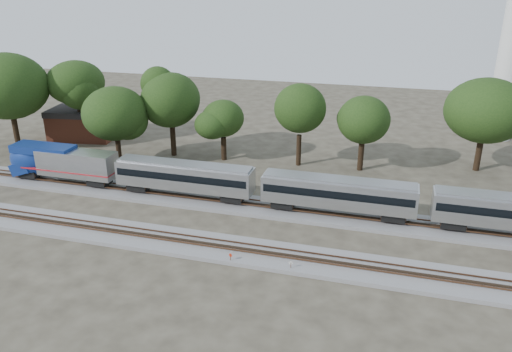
% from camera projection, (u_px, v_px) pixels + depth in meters
% --- Properties ---
extents(ground, '(160.00, 160.00, 0.00)m').
position_uv_depth(ground, '(197.00, 226.00, 52.89)').
color(ground, '#383328').
rests_on(ground, ground).
extents(track_far, '(160.00, 5.00, 0.73)m').
position_uv_depth(track_far, '(216.00, 202.00, 58.18)').
color(track_far, slate).
rests_on(track_far, ground).
extents(track_near, '(160.00, 5.00, 0.73)m').
position_uv_depth(track_near, '(181.00, 242.00, 49.24)').
color(track_near, slate).
rests_on(track_near, ground).
extents(switch_stand_red, '(0.33, 0.15, 1.08)m').
position_uv_depth(switch_stand_red, '(231.00, 257.00, 45.64)').
color(switch_stand_red, '#512D19').
rests_on(switch_stand_red, ground).
extents(switch_stand_white, '(0.33, 0.12, 1.05)m').
position_uv_depth(switch_stand_white, '(291.00, 265.00, 44.45)').
color(switch_stand_white, '#512D19').
rests_on(switch_stand_white, ground).
extents(switch_lever, '(0.56, 0.41, 0.30)m').
position_uv_depth(switch_lever, '(253.00, 262.00, 45.97)').
color(switch_lever, '#512D19').
rests_on(switch_lever, ground).
extents(brick_building, '(11.18, 8.68, 4.90)m').
position_uv_depth(brick_building, '(84.00, 123.00, 81.40)').
color(brick_building, brown).
rests_on(brick_building, ground).
extents(tree_0, '(9.78, 9.78, 13.79)m').
position_uv_depth(tree_0, '(8.00, 86.00, 73.55)').
color(tree_0, black).
rests_on(tree_0, ground).
extents(tree_1, '(9.64, 9.64, 13.59)m').
position_uv_depth(tree_1, '(76.00, 82.00, 76.95)').
color(tree_1, black).
rests_on(tree_1, ground).
extents(tree_2, '(7.48, 7.48, 10.55)m').
position_uv_depth(tree_2, '(115.00, 114.00, 67.71)').
color(tree_2, black).
rests_on(tree_2, ground).
extents(tree_3, '(8.43, 8.43, 11.88)m').
position_uv_depth(tree_3, '(171.00, 100.00, 71.07)').
color(tree_3, black).
rests_on(tree_3, ground).
extents(tree_4, '(6.24, 6.24, 8.80)m').
position_uv_depth(tree_4, '(223.00, 118.00, 70.04)').
color(tree_4, black).
rests_on(tree_4, ground).
extents(tree_5, '(8.26, 8.26, 11.64)m').
position_uv_depth(tree_5, '(300.00, 109.00, 67.20)').
color(tree_5, black).
rests_on(tree_5, ground).
extents(tree_6, '(7.19, 7.19, 10.14)m').
position_uv_depth(tree_6, '(364.00, 120.00, 65.79)').
color(tree_6, black).
rests_on(tree_6, ground).
extents(tree_7, '(8.48, 8.48, 11.96)m').
position_uv_depth(tree_7, '(486.00, 111.00, 65.21)').
color(tree_7, black).
rests_on(tree_7, ground).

